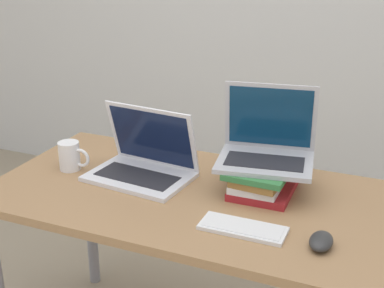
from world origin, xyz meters
name	(u,v)px	position (x,y,z in m)	size (l,w,h in m)	color
desk	(191,214)	(0.00, 0.37, 0.66)	(1.39, 0.73, 0.74)	#9E754C
laptop_left	(144,163)	(-0.21, 0.42, 0.79)	(0.39, 0.29, 0.26)	silver
book_stack	(262,178)	(0.22, 0.47, 0.79)	(0.22, 0.29, 0.10)	maroon
laptop_on_books	(267,147)	(0.22, 0.52, 0.89)	(0.36, 0.30, 0.26)	#B2B2B7
wireless_keyboard	(243,228)	(0.24, 0.19, 0.75)	(0.26, 0.11, 0.01)	white
mouse	(321,241)	(0.48, 0.19, 0.76)	(0.07, 0.11, 0.04)	#2D2D2D
mug	(70,156)	(-0.49, 0.37, 0.80)	(0.13, 0.08, 0.11)	white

